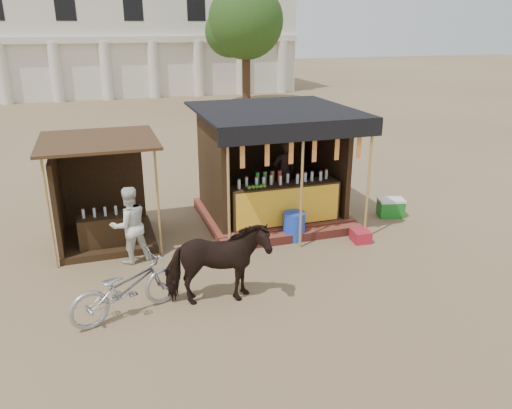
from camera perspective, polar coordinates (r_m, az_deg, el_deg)
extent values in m
plane|color=#846B4C|center=(9.48, 3.03, -9.44)|extent=(120.00, 120.00, 0.00)
cube|color=brown|center=(12.72, 1.64, -0.93)|extent=(3.40, 2.80, 0.22)
cube|color=brown|center=(11.39, 4.25, -3.63)|extent=(3.40, 0.35, 0.20)
cube|color=#332212|center=(11.69, 3.23, 0.16)|extent=(2.60, 0.55, 0.95)
cube|color=#F0AC1C|center=(11.44, 3.74, -0.30)|extent=(2.50, 0.02, 0.88)
cube|color=#332212|center=(13.45, -0.09, 6.30)|extent=(3.00, 0.12, 2.50)
cube|color=#332212|center=(11.90, -5.14, 4.40)|extent=(0.12, 2.50, 2.50)
cube|color=#332212|center=(12.87, 8.04, 5.48)|extent=(0.12, 2.50, 2.50)
cube|color=black|center=(11.85, 2.10, 10.74)|extent=(3.60, 3.60, 0.06)
cube|color=black|center=(10.26, 5.52, 8.19)|extent=(3.60, 0.06, 0.36)
cylinder|color=tan|center=(10.09, -3.15, 1.02)|extent=(0.06, 0.06, 2.75)
cylinder|color=tan|center=(10.59, 5.24, 1.88)|extent=(0.06, 0.06, 2.75)
cylinder|color=tan|center=(11.30, 12.74, 2.62)|extent=(0.06, 0.06, 2.75)
cube|color=red|center=(9.94, -1.56, 5.70)|extent=(0.10, 0.02, 0.55)
cube|color=red|center=(10.09, 1.28, 5.92)|extent=(0.10, 0.02, 0.55)
cube|color=red|center=(10.27, 4.04, 6.13)|extent=(0.10, 0.02, 0.55)
cube|color=red|center=(10.47, 6.70, 6.31)|extent=(0.10, 0.02, 0.55)
cube|color=red|center=(10.69, 9.25, 6.47)|extent=(0.10, 0.02, 0.55)
cube|color=red|center=(10.94, 11.70, 6.62)|extent=(0.10, 0.02, 0.55)
imported|color=black|center=(12.63, 3.25, 3.57)|extent=(0.68, 0.50, 1.74)
cube|color=#332212|center=(11.81, -16.50, -3.69)|extent=(2.00, 2.00, 0.15)
cube|color=#332212|center=(12.37, -17.12, 2.15)|extent=(1.90, 0.10, 2.10)
cube|color=#332212|center=(11.51, -21.68, 0.28)|extent=(0.10, 1.90, 2.10)
cube|color=#472D19|center=(11.03, -17.63, 7.01)|extent=(2.40, 2.40, 0.06)
cylinder|color=tan|center=(10.48, -22.56, -0.97)|extent=(0.05, 0.05, 2.35)
cylinder|color=tan|center=(10.49, -11.13, 0.24)|extent=(0.05, 0.05, 2.35)
cube|color=#332212|center=(11.22, -16.55, -3.15)|extent=(1.20, 0.50, 0.80)
imported|color=black|center=(8.65, -4.45, -6.85)|extent=(1.86, 0.99, 1.51)
imported|color=#9FA0A8|center=(8.68, -14.58, -9.16)|extent=(2.09, 1.32, 1.04)
imported|color=silver|center=(10.43, -14.26, -2.28)|extent=(0.92, 0.80, 1.62)
cylinder|color=blue|center=(11.36, 4.36, -2.47)|extent=(0.65, 0.65, 0.65)
cube|color=#A91C2C|center=(11.53, 11.86, -3.53)|extent=(0.41, 0.47, 0.27)
cube|color=#1B7A21|center=(13.19, 15.13, -0.45)|extent=(0.70, 0.56, 0.40)
cube|color=white|center=(13.12, 15.22, 0.49)|extent=(0.73, 0.58, 0.06)
cube|color=silver|center=(37.71, -17.32, 18.15)|extent=(26.00, 7.00, 8.00)
cube|color=silver|center=(34.12, -17.09, 17.56)|extent=(26.00, 0.50, 0.40)
cylinder|color=silver|center=(34.57, -26.97, 13.16)|extent=(0.70, 0.70, 3.60)
cylinder|color=silver|center=(34.26, -21.90, 13.83)|extent=(0.70, 0.70, 3.60)
cylinder|color=silver|center=(34.22, -16.76, 14.39)|extent=(0.70, 0.70, 3.60)
cylinder|color=silver|center=(34.44, -11.62, 14.84)|extent=(0.70, 0.70, 3.60)
cylinder|color=silver|center=(34.92, -6.56, 15.17)|extent=(0.70, 0.70, 3.60)
cylinder|color=silver|center=(35.64, -1.66, 15.38)|extent=(0.70, 0.70, 3.60)
cylinder|color=silver|center=(36.60, 3.01, 15.49)|extent=(0.70, 0.70, 3.60)
cylinder|color=#382314|center=(31.14, -1.13, 15.09)|extent=(0.50, 0.50, 4.00)
sphere|color=#344F1B|center=(31.03, -1.16, 20.25)|extent=(4.40, 4.40, 4.40)
sphere|color=#344F1B|center=(31.39, -2.97, 19.13)|extent=(2.99, 2.99, 2.99)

